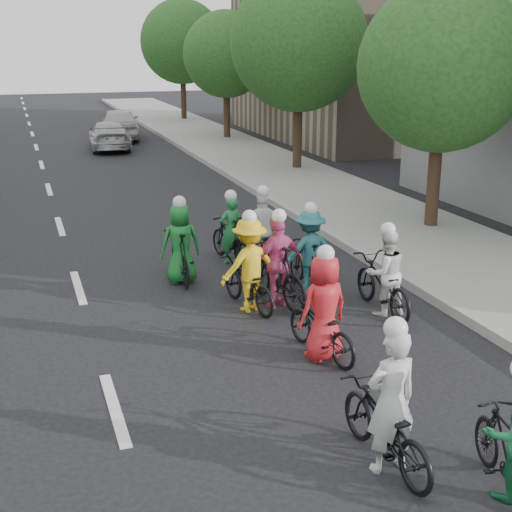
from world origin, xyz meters
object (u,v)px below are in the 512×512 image
cyclist_4 (322,319)px  cyclist_8 (262,240)px  cyclist_1 (511,443)px  follow_car_trail (120,123)px  follow_car_lead (110,135)px  cyclist_0 (387,419)px  cyclist_9 (180,250)px  cyclist_6 (383,281)px  cyclist_7 (309,257)px  cyclist_5 (230,236)px  cyclist_3 (277,269)px  cyclist_2 (249,273)px

cyclist_4 → cyclist_8: 4.49m
cyclist_1 → cyclist_8: 8.18m
cyclist_4 → follow_car_trail: (0.80, 25.92, 0.14)m
cyclist_4 → follow_car_lead: (-0.11, 22.71, -0.00)m
cyclist_0 → cyclist_9: size_ratio=1.04×
cyclist_6 → follow_car_trail: size_ratio=0.42×
cyclist_7 → follow_car_lead: cyclist_7 is taller
cyclist_0 → follow_car_trail: bearing=-96.5°
follow_car_lead → cyclist_0: bearing=93.8°
cyclist_4 → cyclist_7: (0.96, 2.80, 0.06)m
cyclist_4 → cyclist_1: bearing=86.5°
cyclist_5 → cyclist_9: bearing=24.2°
cyclist_6 → cyclist_7: cyclist_7 is taller
cyclist_3 → cyclist_7: (0.82, 0.51, 0.00)m
cyclist_2 → cyclist_9: size_ratio=1.04×
cyclist_4 → cyclist_9: (-1.20, 4.14, 0.03)m
cyclist_6 → cyclist_9: (-2.95, 2.80, 0.06)m
cyclist_2 → follow_car_trail: cyclist_2 is taller
follow_car_lead → cyclist_8: bearing=96.9°
follow_car_lead → follow_car_trail: 3.33m
cyclist_1 → cyclist_8: (0.12, 8.18, 0.02)m
cyclist_0 → cyclist_2: 5.12m
cyclist_1 → cyclist_9: (-1.68, 7.87, 0.05)m
cyclist_6 → cyclist_1: bearing=76.0°
cyclist_3 → follow_car_lead: bearing=-100.7°
cyclist_3 → cyclist_8: cyclist_3 is taller
cyclist_1 → cyclist_2: cyclist_2 is taller
cyclist_1 → cyclist_9: 8.05m
cyclist_4 → follow_car_trail: size_ratio=0.40×
cyclist_0 → cyclist_9: (-0.71, 7.01, 0.06)m
cyclist_6 → follow_car_lead: bearing=-85.0°
cyclist_8 → cyclist_6: bearing=109.9°
cyclist_5 → follow_car_lead: bearing=-100.8°
cyclist_7 → cyclist_8: (-0.36, 1.65, -0.06)m
cyclist_0 → cyclist_6: 4.76m
cyclist_3 → cyclist_9: 2.29m
cyclist_1 → cyclist_7: bearing=-82.5°
cyclist_0 → cyclist_4: bearing=-103.6°
cyclist_6 → follow_car_lead: size_ratio=0.45×
cyclist_2 → cyclist_0: bearing=77.4°
follow_car_lead → cyclist_4: bearing=94.9°
follow_car_lead → cyclist_3: bearing=95.4°
cyclist_2 → cyclist_5: 2.87m
cyclist_6 → cyclist_8: bearing=-69.6°
cyclist_5 → cyclist_8: (0.50, -0.63, 0.05)m
cyclist_5 → cyclist_4: bearing=77.5°
cyclist_4 → cyclist_9: size_ratio=1.02×
cyclist_7 → cyclist_8: bearing=-79.5°
cyclist_3 → cyclist_4: 2.29m
cyclist_4 → cyclist_7: size_ratio=1.02×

